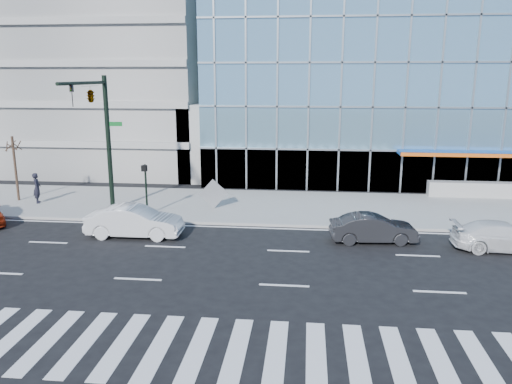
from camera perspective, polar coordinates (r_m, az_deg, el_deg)
ground at (r=23.91m, az=3.70°, el=-6.75°), size 160.00×160.00×0.00m
sidewalk at (r=31.53m, az=4.30°, el=-1.67°), size 120.00×8.00×0.15m
theatre_building at (r=50.23m, az=21.65°, el=11.57°), size 42.00×26.00×15.00m
parking_garage at (r=52.77m, az=-17.86°, el=14.61°), size 24.00×24.00×20.00m
ramp_block at (r=41.35m, az=-3.57°, el=6.03°), size 6.00×8.00×6.00m
traffic_signal at (r=29.56m, az=-17.79°, el=8.74°), size 1.14×5.74×8.00m
ped_signal_post at (r=29.56m, az=-12.52°, el=1.16°), size 0.30×0.33×3.00m
street_tree_near at (r=35.64m, az=-26.03°, el=4.83°), size 1.10×1.10×4.23m
white_suv at (r=26.52m, az=26.41°, el=-4.58°), size 4.72×1.96×1.36m
white_sedan at (r=26.48m, az=-13.72°, el=-3.28°), size 4.92×1.76×1.62m
dark_sedan at (r=25.60m, az=13.25°, el=-4.07°), size 4.39×1.87×1.41m
pedestrian at (r=34.79m, az=-23.74°, el=0.42°), size 0.71×0.84×1.95m
tilted_panel at (r=30.63m, az=-4.89°, el=-0.21°), size 1.75×0.69×1.84m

